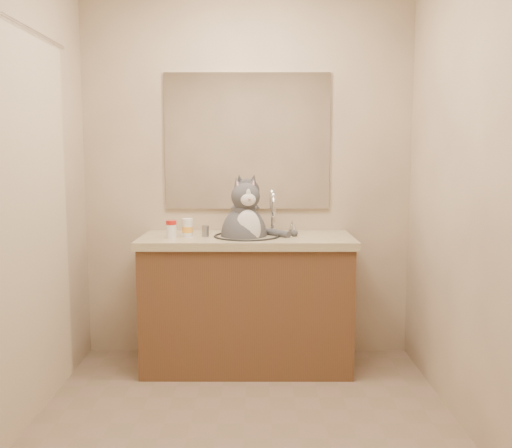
{
  "coord_description": "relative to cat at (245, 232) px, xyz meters",
  "views": [
    {
      "loc": [
        0.06,
        -2.61,
        1.36
      ],
      "look_at": [
        0.06,
        0.65,
        0.97
      ],
      "focal_mm": 40.0,
      "sensor_mm": 36.0,
      "label": 1
    }
  ],
  "objects": [
    {
      "name": "room",
      "position": [
        0.01,
        -0.96,
        0.32
      ],
      "size": [
        2.22,
        2.52,
        2.42
      ],
      "color": "#8A715F",
      "rests_on": "ground"
    },
    {
      "name": "vanity",
      "position": [
        0.01,
        -0.0,
        -0.44
      ],
      "size": [
        1.34,
        0.59,
        1.12
      ],
      "color": "brown",
      "rests_on": "ground"
    },
    {
      "name": "mirror",
      "position": [
        0.01,
        0.27,
        0.57
      ],
      "size": [
        1.1,
        0.02,
        0.9
      ],
      "primitive_type": "cube",
      "color": "white",
      "rests_on": "room"
    },
    {
      "name": "shower_curtain",
      "position": [
        -1.04,
        -0.86,
        0.15
      ],
      "size": [
        0.02,
        1.3,
        1.93
      ],
      "color": "beige",
      "rests_on": "ground"
    },
    {
      "name": "cat",
      "position": [
        0.0,
        0.0,
        0.0
      ],
      "size": [
        0.48,
        0.39,
        0.58
      ],
      "rotation": [
        0.0,
        0.0,
        0.26
      ],
      "color": "#444549",
      "rests_on": "vanity"
    },
    {
      "name": "pill_bottle_redcap",
      "position": [
        -0.45,
        -0.1,
        0.03
      ],
      "size": [
        0.07,
        0.07,
        0.11
      ],
      "rotation": [
        0.0,
        0.0,
        0.08
      ],
      "color": "white",
      "rests_on": "vanity"
    },
    {
      "name": "pill_bottle_orange",
      "position": [
        -0.36,
        -0.03,
        0.03
      ],
      "size": [
        0.08,
        0.08,
        0.12
      ],
      "rotation": [
        0.0,
        0.0,
        -0.18
      ],
      "color": "white",
      "rests_on": "vanity"
    },
    {
      "name": "grey_canister",
      "position": [
        -0.25,
        -0.02,
        0.01
      ],
      "size": [
        0.05,
        0.05,
        0.07
      ],
      "rotation": [
        0.0,
        0.0,
        -0.22
      ],
      "color": "slate",
      "rests_on": "vanity"
    }
  ]
}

